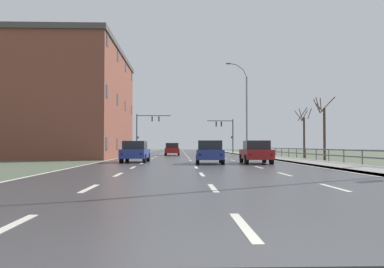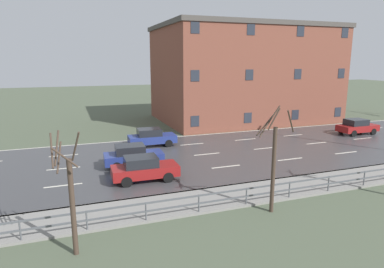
% 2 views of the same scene
% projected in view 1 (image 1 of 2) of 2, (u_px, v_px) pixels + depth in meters
% --- Properties ---
extents(ground_plane, '(160.00, 160.00, 0.12)m').
position_uv_depth(ground_plane, '(186.00, 156.00, 51.91)').
color(ground_plane, '#4C5642').
extents(road_asphalt_strip, '(14.00, 120.00, 0.03)m').
position_uv_depth(road_asphalt_strip, '(185.00, 153.00, 63.90)').
color(road_asphalt_strip, '#3D3D3F').
rests_on(road_asphalt_strip, ground).
extents(sidewalk_right, '(3.00, 120.00, 0.12)m').
position_uv_depth(sidewalk_right, '(237.00, 153.00, 64.19)').
color(sidewalk_right, gray).
rests_on(sidewalk_right, ground).
extents(guardrail, '(0.07, 39.46, 1.00)m').
position_uv_depth(guardrail, '(322.00, 153.00, 30.08)').
color(guardrail, '#515459').
rests_on(guardrail, ground).
extents(street_lamp_midground, '(2.70, 0.24, 11.70)m').
position_uv_depth(street_lamp_midground, '(245.00, 110.00, 50.27)').
color(street_lamp_midground, slate).
rests_on(street_lamp_midground, ground).
extents(traffic_signal_right, '(4.30, 0.36, 5.56)m').
position_uv_depth(traffic_signal_right, '(226.00, 130.00, 65.31)').
color(traffic_signal_right, '#38383A').
rests_on(traffic_signal_right, ground).
extents(traffic_signal_left, '(5.70, 0.36, 6.46)m').
position_uv_depth(traffic_signal_left, '(145.00, 126.00, 65.97)').
color(traffic_signal_left, '#38383A').
rests_on(traffic_signal_left, ground).
extents(car_near_left, '(1.84, 4.10, 1.57)m').
position_uv_depth(car_near_left, '(172.00, 149.00, 50.13)').
color(car_near_left, maroon).
rests_on(car_near_left, ground).
extents(car_distant, '(1.93, 4.15, 1.57)m').
position_uv_depth(car_distant, '(256.00, 152.00, 27.09)').
color(car_distant, maroon).
rests_on(car_distant, ground).
extents(car_near_right, '(2.00, 4.18, 1.57)m').
position_uv_depth(car_near_right, '(210.00, 152.00, 26.86)').
color(car_near_right, navy).
rests_on(car_near_right, ground).
extents(car_far_left, '(1.94, 4.15, 1.57)m').
position_uv_depth(car_far_left, '(135.00, 151.00, 29.29)').
color(car_far_left, navy).
rests_on(car_far_left, ground).
extents(brick_building, '(14.06, 20.85, 11.52)m').
position_uv_depth(brick_building, '(58.00, 104.00, 43.31)').
color(brick_building, brown).
rests_on(brick_building, ground).
extents(bare_tree_mid, '(1.64, 1.73, 5.25)m').
position_uv_depth(bare_tree_mid, '(324.00, 129.00, 32.36)').
color(bare_tree_mid, '#423328').
rests_on(bare_tree_mid, ground).
extents(bare_tree_far, '(1.45, 1.48, 5.13)m').
position_uv_depth(bare_tree_far, '(304.00, 133.00, 39.96)').
color(bare_tree_far, '#423328').
rests_on(bare_tree_far, ground).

